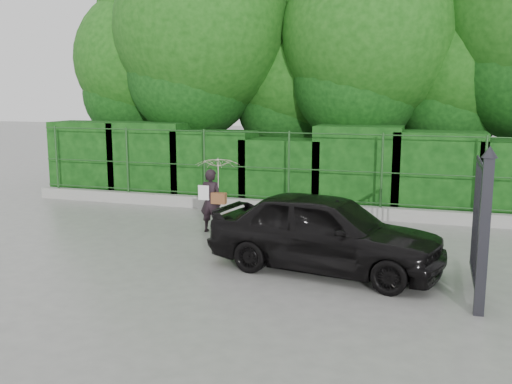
% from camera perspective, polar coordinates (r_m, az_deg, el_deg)
% --- Properties ---
extents(ground, '(80.00, 80.00, 0.00)m').
position_cam_1_polar(ground, '(10.56, -5.02, -6.90)').
color(ground, gray).
extents(kerb, '(14.00, 0.25, 0.30)m').
position_cam_1_polar(kerb, '(14.65, 1.75, -1.47)').
color(kerb, '#9E9E99').
rests_on(kerb, ground).
extents(fence, '(14.13, 0.06, 1.80)m').
position_cam_1_polar(fence, '(14.42, 2.62, 2.57)').
color(fence, '#1F481D').
rests_on(fence, kerb).
extents(hedge, '(14.20, 1.20, 2.20)m').
position_cam_1_polar(hedge, '(15.49, 2.39, 2.46)').
color(hedge, black).
rests_on(hedge, ground).
extents(trees, '(17.10, 6.15, 8.08)m').
position_cam_1_polar(trees, '(17.34, 8.63, 15.04)').
color(trees, black).
rests_on(trees, ground).
extents(gate, '(0.22, 2.33, 2.36)m').
position_cam_1_polar(gate, '(8.82, 21.64, -3.01)').
color(gate, '#24242A').
rests_on(gate, ground).
extents(woman, '(0.97, 0.99, 1.66)m').
position_cam_1_polar(woman, '(12.47, -3.99, 0.92)').
color(woman, black).
rests_on(woman, ground).
extents(car, '(4.26, 2.28, 1.38)m').
position_cam_1_polar(car, '(9.90, 6.94, -3.96)').
color(car, black).
rests_on(car, ground).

